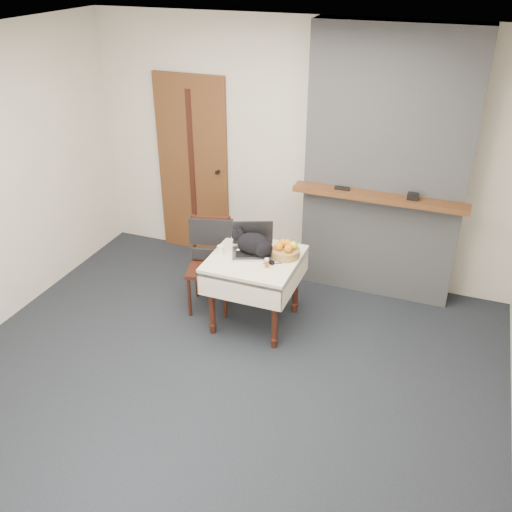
{
  "coord_description": "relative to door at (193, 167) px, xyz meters",
  "views": [
    {
      "loc": [
        1.58,
        -3.34,
        3.16
      ],
      "look_at": [
        0.01,
        0.76,
        0.74
      ],
      "focal_mm": 40.0,
      "sensor_mm": 36.0,
      "label": 1
    }
  ],
  "objects": [
    {
      "name": "chair",
      "position": [
        0.66,
        -0.99,
        -0.42
      ],
      "size": [
        0.5,
        0.49,
        0.91
      ],
      "rotation": [
        0.0,
        0.0,
        0.26
      ],
      "color": "#34140E",
      "rests_on": "ground"
    },
    {
      "name": "pill_bottle",
      "position": [
        1.34,
        -1.29,
        -0.26
      ],
      "size": [
        0.04,
        0.04,
        0.08
      ],
      "color": "#954712",
      "rests_on": "side_table"
    },
    {
      "name": "desk_clutter",
      "position": [
        1.39,
        -1.14,
        -0.3
      ],
      "size": [
        0.14,
        0.03,
        0.01
      ],
      "primitive_type": "cube",
      "rotation": [
        0.0,
        0.0,
        0.13
      ],
      "color": "black",
      "rests_on": "side_table"
    },
    {
      "name": "side_table",
      "position": [
        1.18,
        -1.16,
        -0.41
      ],
      "size": [
        0.78,
        0.78,
        0.7
      ],
      "color": "#34140E",
      "rests_on": "ground"
    },
    {
      "name": "room_shell",
      "position": [
        1.2,
        -1.51,
        0.76
      ],
      "size": [
        4.52,
        4.01,
        2.61
      ],
      "color": "beige",
      "rests_on": "ground"
    },
    {
      "name": "ground",
      "position": [
        1.2,
        -1.97,
        -1.0
      ],
      "size": [
        4.5,
        4.5,
        0.0
      ],
      "primitive_type": "plane",
      "color": "black",
      "rests_on": "ground"
    },
    {
      "name": "cat",
      "position": [
        1.15,
        -1.12,
        -0.2
      ],
      "size": [
        0.47,
        0.26,
        0.24
      ],
      "rotation": [
        0.0,
        0.0,
        -0.13
      ],
      "color": "black",
      "rests_on": "side_table"
    },
    {
      "name": "chimney",
      "position": [
        2.1,
        -0.13,
        0.3
      ],
      "size": [
        1.62,
        0.48,
        2.6
      ],
      "color": "gray",
      "rests_on": "ground"
    },
    {
      "name": "laptop",
      "position": [
        1.12,
        -1.07,
        -0.23
      ],
      "size": [
        0.46,
        0.43,
        0.27
      ],
      "rotation": [
        0.0,
        0.0,
        0.39
      ],
      "color": "#B7B7BC",
      "rests_on": "side_table"
    },
    {
      "name": "cream_jar",
      "position": [
        0.86,
        -1.2,
        -0.26
      ],
      "size": [
        0.06,
        0.06,
        0.07
      ],
      "primitive_type": "cylinder",
      "color": "white",
      "rests_on": "side_table"
    },
    {
      "name": "fruit_basket",
      "position": [
        1.43,
        -1.05,
        -0.24
      ],
      "size": [
        0.26,
        0.26,
        0.15
      ],
      "color": "olive",
      "rests_on": "side_table"
    },
    {
      "name": "door",
      "position": [
        0.0,
        0.0,
        0.0
      ],
      "size": [
        0.82,
        0.1,
        2.0
      ],
      "color": "brown",
      "rests_on": "ground"
    }
  ]
}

